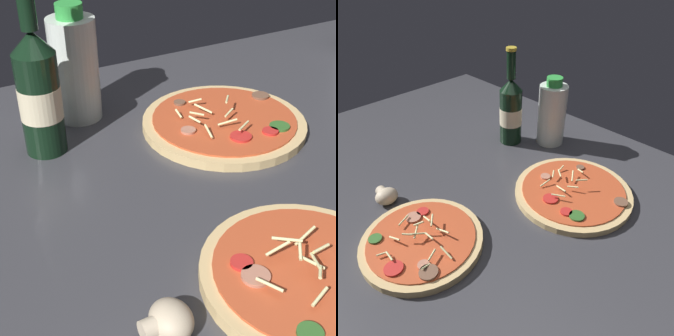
{
  "view_description": "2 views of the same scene",
  "coord_description": "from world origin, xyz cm",
  "views": [
    {
      "loc": [
        -42.73,
        -49.61,
        43.83
      ],
      "look_at": [
        -15.35,
        0.06,
        6.31
      ],
      "focal_mm": 55.0,
      "sensor_mm": 36.0,
      "label": 1
    },
    {
      "loc": [
        32.41,
        -40.73,
        52.03
      ],
      "look_at": [
        -12.44,
        3.16,
        7.29
      ],
      "focal_mm": 35.0,
      "sensor_mm": 36.0,
      "label": 2
    }
  ],
  "objects": [
    {
      "name": "oil_bottle",
      "position": [
        -18.04,
        26.56,
        11.38
      ],
      "size": [
        7.76,
        7.76,
        19.31
      ],
      "color": "silver",
      "rests_on": "counter_slab"
    },
    {
      "name": "pizza_far",
      "position": [
        1.4,
        11.32,
        3.37
      ],
      "size": [
        26.81,
        26.81,
        4.6
      ],
      "color": "tan",
      "rests_on": "counter_slab"
    },
    {
      "name": "beer_bottle",
      "position": [
        -26.33,
        18.62,
        12.28
      ],
      "size": [
        6.29,
        6.29,
        26.85
      ],
      "color": "black",
      "rests_on": "counter_slab"
    },
    {
      "name": "pizza_near",
      "position": [
        -10.15,
        -21.93,
        3.46
      ],
      "size": [
        23.64,
        23.64,
        4.95
      ],
      "color": "tan",
      "rests_on": "counter_slab"
    },
    {
      "name": "counter_slab",
      "position": [
        0.0,
        0.0,
        1.25
      ],
      "size": [
        160.0,
        90.0,
        2.5
      ],
      "color": "#38383D",
      "rests_on": "ground"
    },
    {
      "name": "mushroom_left",
      "position": [
        -26.69,
        -20.66,
        4.27
      ],
      "size": [
        5.3,
        5.05,
        3.53
      ],
      "color": "beige",
      "rests_on": "counter_slab"
    }
  ]
}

